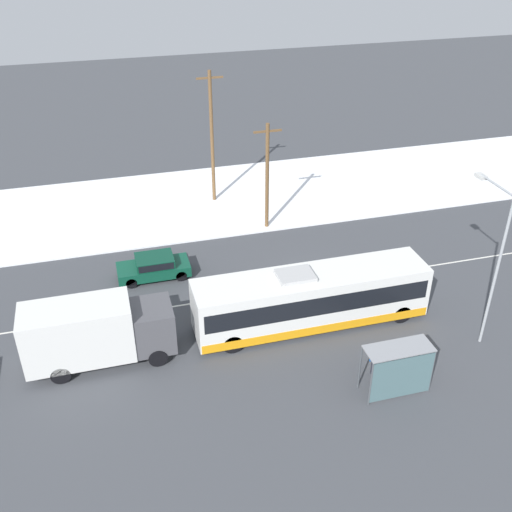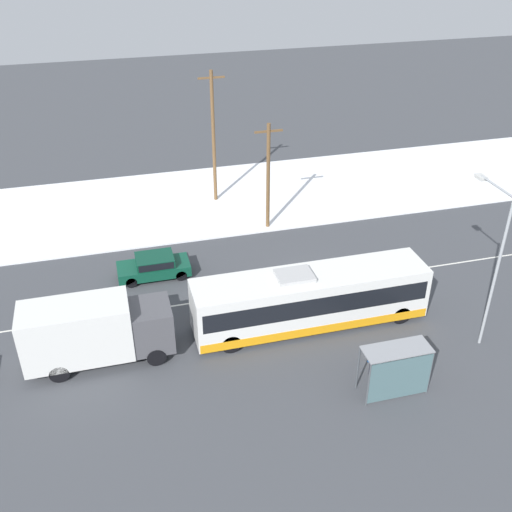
% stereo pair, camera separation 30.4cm
% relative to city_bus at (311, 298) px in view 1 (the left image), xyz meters
% --- Properties ---
extents(ground_plane, '(120.00, 120.00, 0.00)m').
position_rel_city_bus_xyz_m(ground_plane, '(1.19, 3.37, -1.57)').
color(ground_plane, '#424449').
extents(snow_lot, '(80.00, 11.50, 0.12)m').
position_rel_city_bus_xyz_m(snow_lot, '(1.19, 15.84, -1.51)').
color(snow_lot, white).
rests_on(snow_lot, ground_plane).
extents(lane_marking_center, '(60.00, 0.12, 0.00)m').
position_rel_city_bus_xyz_m(lane_marking_center, '(1.19, 3.37, -1.57)').
color(lane_marking_center, silver).
rests_on(lane_marking_center, ground_plane).
extents(city_bus, '(11.98, 2.57, 3.22)m').
position_rel_city_bus_xyz_m(city_bus, '(0.00, 0.00, 0.00)').
color(city_bus, white).
rests_on(city_bus, ground_plane).
extents(box_truck, '(6.84, 2.30, 3.27)m').
position_rel_city_bus_xyz_m(box_truck, '(-10.64, -0.11, 0.21)').
color(box_truck, silver).
rests_on(box_truck, ground_plane).
extents(sedan_car, '(4.14, 1.80, 1.35)m').
position_rel_city_bus_xyz_m(sedan_car, '(-7.18, 6.60, -0.83)').
color(sedan_car, '#0F4733').
rests_on(sedan_car, ground_plane).
extents(pedestrian_at_stop, '(0.62, 0.27, 1.71)m').
position_rel_city_bus_xyz_m(pedestrian_at_stop, '(1.58, -4.36, -0.52)').
color(pedestrian_at_stop, '#23232D').
rests_on(pedestrian_at_stop, ground_plane).
extents(bus_shelter, '(2.99, 1.20, 2.40)m').
position_rel_city_bus_xyz_m(bus_shelter, '(1.93, -5.88, 0.11)').
color(bus_shelter, gray).
rests_on(bus_shelter, ground_plane).
extents(streetlamp, '(0.36, 2.87, 8.06)m').
position_rel_city_bus_xyz_m(streetlamp, '(7.68, -3.11, 3.50)').
color(streetlamp, '#9EA3A8').
rests_on(streetlamp, ground_plane).
extents(utility_pole_roadside, '(1.80, 0.24, 7.20)m').
position_rel_city_bus_xyz_m(utility_pole_roadside, '(0.82, 10.69, 2.21)').
color(utility_pole_roadside, brown).
rests_on(utility_pole_roadside, ground_plane).
extents(utility_pole_snowlot, '(1.80, 0.24, 9.39)m').
position_rel_city_bus_xyz_m(utility_pole_snowlot, '(-1.69, 15.67, 3.31)').
color(utility_pole_snowlot, brown).
rests_on(utility_pole_snowlot, ground_plane).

